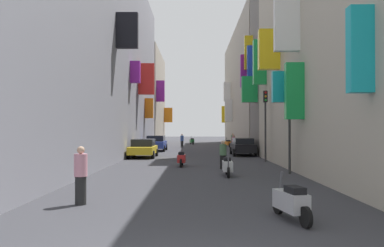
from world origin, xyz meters
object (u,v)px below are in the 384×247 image
at_px(scooter_red, 182,159).
at_px(pedestrian_near_left, 81,176).
at_px(pedestrian_near_right, 223,155).
at_px(traffic_light_far_corner, 290,113).
at_px(scooter_orange, 228,143).
at_px(traffic_light_near_corner, 265,114).
at_px(parked_car_yellow, 143,148).
at_px(parked_car_blue, 156,143).
at_px(pedestrian_far_away, 233,141).
at_px(scooter_green, 192,141).
at_px(pedestrian_crossing, 234,142).
at_px(scooter_silver, 291,201).
at_px(pedestrian_mid_street, 182,141).
at_px(parked_car_black, 243,146).
at_px(scooter_white, 227,166).

bearing_deg(scooter_red, pedestrian_near_left, -102.60).
height_order(pedestrian_near_right, traffic_light_far_corner, traffic_light_far_corner).
bearing_deg(scooter_orange, traffic_light_near_corner, -87.82).
relative_size(parked_car_yellow, parked_car_blue, 0.92).
bearing_deg(pedestrian_far_away, parked_car_blue, -154.87).
height_order(scooter_red, scooter_green, same).
bearing_deg(parked_car_blue, pedestrian_crossing, 17.54).
height_order(scooter_silver, scooter_green, same).
xyz_separation_m(scooter_silver, scooter_orange, (1.55, 36.41, -0.00)).
distance_m(scooter_orange, traffic_light_far_corner, 26.83).
bearing_deg(pedestrian_crossing, scooter_green, 108.79).
relative_size(pedestrian_far_away, traffic_light_far_corner, 0.39).
bearing_deg(traffic_light_far_corner, pedestrian_mid_street, 103.31).
bearing_deg(scooter_orange, pedestrian_mid_street, -169.82).
distance_m(parked_car_black, scooter_silver, 22.75).
distance_m(scooter_red, pedestrian_near_right, 2.71).
xyz_separation_m(pedestrian_near_right, traffic_light_far_corner, (3.09, -2.21, 2.18)).
bearing_deg(scooter_green, parked_car_blue, -102.40).
bearing_deg(pedestrian_far_away, pedestrian_crossing, -91.97).
distance_m(parked_car_blue, pedestrian_crossing, 8.27).
height_order(parked_car_black, traffic_light_far_corner, traffic_light_far_corner).
relative_size(parked_car_yellow, scooter_silver, 2.13).
distance_m(scooter_orange, pedestrian_far_away, 3.65).
xyz_separation_m(pedestrian_crossing, pedestrian_near_left, (-7.37, -29.63, 0.07)).
relative_size(parked_car_blue, pedestrian_mid_street, 2.82).
bearing_deg(scooter_orange, pedestrian_crossing, -87.62).
xyz_separation_m(scooter_white, pedestrian_near_left, (-4.83, -6.83, 0.38)).
bearing_deg(parked_car_black, traffic_light_near_corner, -83.91).
height_order(parked_car_black, pedestrian_mid_street, pedestrian_mid_street).
relative_size(parked_car_blue, scooter_white, 2.38).
relative_size(parked_car_blue, scooter_red, 2.48).
distance_m(pedestrian_mid_street, pedestrian_far_away, 6.17).
xyz_separation_m(parked_car_yellow, scooter_green, (3.53, 24.29, -0.28)).
relative_size(pedestrian_near_right, traffic_light_near_corner, 0.33).
bearing_deg(scooter_red, parked_car_black, 63.37).
bearing_deg(pedestrian_far_away, pedestrian_near_left, -103.51).
distance_m(pedestrian_mid_street, traffic_light_far_corner, 26.55).
xyz_separation_m(pedestrian_mid_street, traffic_light_near_corner, (6.09, -19.25, 2.37)).
height_order(parked_car_yellow, scooter_white, parked_car_yellow).
height_order(scooter_white, pedestrian_mid_street, pedestrian_mid_street).
bearing_deg(scooter_green, parked_car_yellow, -98.28).
height_order(scooter_red, traffic_light_near_corner, traffic_light_near_corner).
xyz_separation_m(scooter_red, pedestrian_near_left, (-2.54, -11.38, 0.38)).
height_order(parked_car_blue, pedestrian_mid_street, pedestrian_mid_street).
height_order(scooter_silver, traffic_light_far_corner, traffic_light_far_corner).
distance_m(pedestrian_near_right, pedestrian_mid_street, 23.73).
height_order(pedestrian_near_left, traffic_light_near_corner, traffic_light_near_corner).
bearing_deg(parked_car_yellow, parked_car_blue, 89.30).
xyz_separation_m(pedestrian_far_away, traffic_light_near_corner, (0.53, -16.58, 2.33)).
relative_size(scooter_white, pedestrian_near_left, 1.11).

